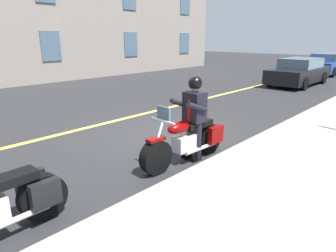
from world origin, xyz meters
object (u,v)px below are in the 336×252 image
Objects in this scene: car_silver at (327,64)px; car_dark at (299,72)px; rider_main at (194,111)px; motorcycle_main at (187,140)px.

car_silver is 1.00× the size of car_dark.
rider_main is 0.38× the size of car_silver.
rider_main reaches higher than motorcycle_main.
motorcycle_main is 0.61m from rider_main.
car_silver reaches higher than motorcycle_main.
rider_main is 11.92m from car_dark.
car_silver is (-17.94, -2.54, -0.35)m from rider_main.
car_dark is at bearing 3.49° from car_silver.
rider_main reaches higher than car_dark.
car_silver is at bearing -171.93° from rider_main.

